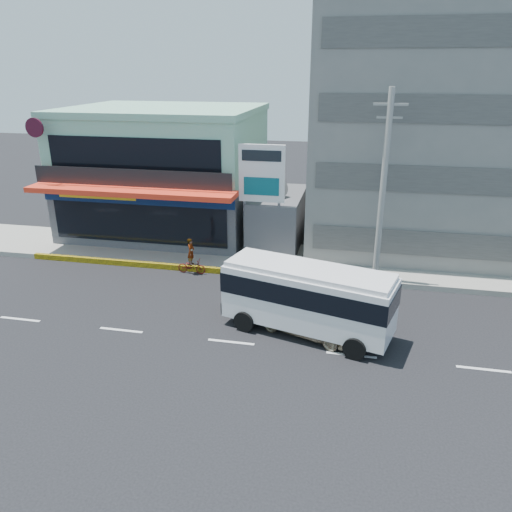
{
  "coord_description": "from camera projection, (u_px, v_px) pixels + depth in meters",
  "views": [
    {
      "loc": [
        4.74,
        -17.73,
        10.9
      ],
      "look_at": [
        0.14,
        4.53,
        2.2
      ],
      "focal_mm": 35.0,
      "sensor_mm": 36.0,
      "label": 1
    }
  ],
  "objects": [
    {
      "name": "billboard",
      "position": [
        262.0,
        180.0,
        27.75
      ],
      "size": [
        2.6,
        0.18,
        6.9
      ],
      "color": "gray",
      "rests_on": "ground"
    },
    {
      "name": "sedan",
      "position": [
        307.0,
        315.0,
        21.52
      ],
      "size": [
        5.12,
        3.48,
        1.62
      ],
      "primitive_type": "imported",
      "rotation": [
        0.0,
        0.0,
        1.21
      ],
      "color": "#C1B393",
      "rests_on": "ground"
    },
    {
      "name": "ground",
      "position": [
        231.0,
        342.0,
        21.0
      ],
      "size": [
        120.0,
        120.0,
        0.0
      ],
      "primitive_type": "plane",
      "color": "black",
      "rests_on": "ground"
    },
    {
      "name": "satellite_dish",
      "position": [
        276.0,
        197.0,
        29.79
      ],
      "size": [
        1.5,
        1.5,
        0.15
      ],
      "primitive_type": "cylinder",
      "color": "slate",
      "rests_on": "gap_structure"
    },
    {
      "name": "motorcycle_rider",
      "position": [
        192.0,
        262.0,
        27.74
      ],
      "size": [
        1.6,
        0.57,
        2.05
      ],
      "color": "#570E0C",
      "rests_on": "ground"
    },
    {
      "name": "gap_structure",
      "position": [
        278.0,
        221.0,
        31.36
      ],
      "size": [
        3.0,
        6.0,
        3.5
      ],
      "primitive_type": "cube",
      "color": "#404045",
      "rests_on": "ground"
    },
    {
      "name": "concrete_building",
      "position": [
        449.0,
        134.0,
        30.33
      ],
      "size": [
        16.0,
        12.0,
        14.0
      ],
      "primitive_type": "cube",
      "color": "gray",
      "rests_on": "ground"
    },
    {
      "name": "sidewalk",
      "position": [
        356.0,
        265.0,
        28.7
      ],
      "size": [
        70.0,
        5.0,
        0.3
      ],
      "primitive_type": "cube",
      "color": "gray",
      "rests_on": "ground"
    },
    {
      "name": "shop_building",
      "position": [
        167.0,
        174.0,
        33.84
      ],
      "size": [
        12.4,
        11.7,
        8.0
      ],
      "color": "#404045",
      "rests_on": "ground"
    },
    {
      "name": "utility_pole_near",
      "position": [
        383.0,
        189.0,
        24.8
      ],
      "size": [
        1.6,
        0.3,
        10.0
      ],
      "color": "#999993",
      "rests_on": "ground"
    },
    {
      "name": "minibus",
      "position": [
        308.0,
        294.0,
        21.16
      ],
      "size": [
        7.61,
        4.15,
        3.04
      ],
      "color": "silver",
      "rests_on": "ground"
    }
  ]
}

